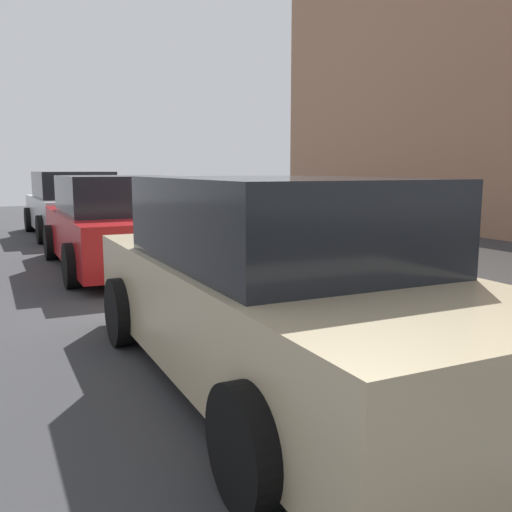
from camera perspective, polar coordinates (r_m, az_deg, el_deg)
The scene contains 15 objects.
ground_plane at distance 8.48m, azimuth 0.12°, elevation -2.42°, with size 40.00×40.00×0.00m, color #333335.
sidewalk_curb at distance 9.80m, azimuth 13.41°, elevation -0.72°, with size 18.00×5.00×0.14m, color gray.
suitcase_red_0 at distance 6.19m, azimuth 16.60°, elevation -2.88°, with size 0.37×0.21×0.65m.
suitcase_black_1 at distance 6.54m, azimuth 13.59°, elevation -1.97°, with size 0.47×0.22×0.94m.
suitcase_teal_2 at distance 6.97m, azimuth 11.66°, elevation -0.86°, with size 0.37×0.27×0.78m.
suitcase_olive_3 at distance 7.31m, azimuth 9.57°, elevation -0.63°, with size 0.35×0.24×0.71m.
suitcase_maroon_4 at distance 7.68m, azimuth 7.60°, elevation -0.24°, with size 0.40×0.27×0.94m.
suitcase_navy_5 at distance 8.07m, azimuth 5.44°, elevation 0.66°, with size 0.46×0.22×1.07m.
suitcase_silver_6 at distance 8.52m, azimuth 3.59°, elevation 1.10°, with size 0.43×0.24×1.03m.
suitcase_red_7 at distance 8.96m, azimuth 1.91°, elevation 1.38°, with size 0.43×0.26×1.02m.
fire_hydrant at distance 9.68m, azimuth 0.04°, elevation 2.22°, with size 0.39×0.21×0.77m.
bollard_post at distance 10.22m, azimuth -2.33°, elevation 2.60°, with size 0.17×0.17×0.81m, color #333338.
parked_car_beige_0 at distance 4.34m, azimuth 2.05°, elevation -3.24°, with size 4.65×2.01×1.59m.
parked_car_red_1 at distance 9.71m, azimuth -13.78°, elevation 3.09°, with size 4.48×2.11×1.54m.
parked_car_silver_2 at distance 14.87m, azimuth -17.99°, elevation 4.89°, with size 4.57×2.16×1.59m.
Camera 1 is at (-7.49, 3.61, 1.65)m, focal length 39.48 mm.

